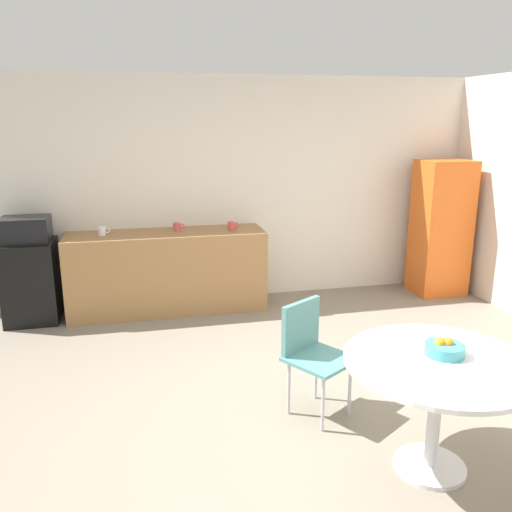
{
  "coord_description": "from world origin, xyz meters",
  "views": [
    {
      "loc": [
        -1.05,
        -3.07,
        2.12
      ],
      "look_at": [
        -0.07,
        1.25,
        0.95
      ],
      "focal_mm": 36.75,
      "sensor_mm": 36.0,
      "label": 1
    }
  ],
  "objects_px": {
    "round_table": "(438,380)",
    "fruit_bowl": "(445,348)",
    "mug_white": "(102,231)",
    "mug_green": "(177,227)",
    "chair_teal": "(310,344)",
    "mug_red": "(232,226)",
    "locker_cabinet": "(441,228)",
    "mini_fridge": "(31,281)",
    "microwave": "(25,230)"
  },
  "relations": [
    {
      "from": "mug_green",
      "to": "fruit_bowl",
      "type": "bearing_deg",
      "value": -67.27
    },
    {
      "from": "mini_fridge",
      "to": "locker_cabinet",
      "type": "distance_m",
      "value": 4.77
    },
    {
      "from": "mini_fridge",
      "to": "locker_cabinet",
      "type": "relative_size",
      "value": 0.53
    },
    {
      "from": "mug_green",
      "to": "microwave",
      "type": "bearing_deg",
      "value": -178.41
    },
    {
      "from": "mini_fridge",
      "to": "chair_teal",
      "type": "distance_m",
      "value": 3.32
    },
    {
      "from": "chair_teal",
      "to": "fruit_bowl",
      "type": "height_order",
      "value": "fruit_bowl"
    },
    {
      "from": "mug_green",
      "to": "mug_red",
      "type": "distance_m",
      "value": 0.61
    },
    {
      "from": "round_table",
      "to": "mug_green",
      "type": "relative_size",
      "value": 8.71
    },
    {
      "from": "chair_teal",
      "to": "mug_white",
      "type": "xyz_separation_m",
      "value": [
        -1.56,
        2.38,
        0.43
      ]
    },
    {
      "from": "locker_cabinet",
      "to": "fruit_bowl",
      "type": "xyz_separation_m",
      "value": [
        -1.85,
        -3.05,
        -0.04
      ]
    },
    {
      "from": "microwave",
      "to": "locker_cabinet",
      "type": "bearing_deg",
      "value": -1.21
    },
    {
      "from": "fruit_bowl",
      "to": "mini_fridge",
      "type": "bearing_deg",
      "value": 132.68
    },
    {
      "from": "fruit_bowl",
      "to": "chair_teal",
      "type": "bearing_deg",
      "value": 127.03
    },
    {
      "from": "microwave",
      "to": "mug_green",
      "type": "relative_size",
      "value": 3.72
    },
    {
      "from": "fruit_bowl",
      "to": "mug_green",
      "type": "xyz_separation_m",
      "value": [
        -1.34,
        3.19,
        0.17
      ]
    },
    {
      "from": "microwave",
      "to": "mug_green",
      "type": "distance_m",
      "value": 1.57
    },
    {
      "from": "microwave",
      "to": "locker_cabinet",
      "type": "height_order",
      "value": "locker_cabinet"
    },
    {
      "from": "chair_teal",
      "to": "mug_red",
      "type": "relative_size",
      "value": 6.43
    },
    {
      "from": "mini_fridge",
      "to": "fruit_bowl",
      "type": "xyz_separation_m",
      "value": [
        2.9,
        -3.15,
        0.34
      ]
    },
    {
      "from": "locker_cabinet",
      "to": "fruit_bowl",
      "type": "height_order",
      "value": "locker_cabinet"
    },
    {
      "from": "locker_cabinet",
      "to": "mug_white",
      "type": "height_order",
      "value": "locker_cabinet"
    },
    {
      "from": "fruit_bowl",
      "to": "mug_green",
      "type": "relative_size",
      "value": 1.82
    },
    {
      "from": "fruit_bowl",
      "to": "mug_green",
      "type": "height_order",
      "value": "mug_green"
    },
    {
      "from": "locker_cabinet",
      "to": "mug_red",
      "type": "height_order",
      "value": "locker_cabinet"
    },
    {
      "from": "locker_cabinet",
      "to": "fruit_bowl",
      "type": "relative_size",
      "value": 6.96
    },
    {
      "from": "round_table",
      "to": "mug_green",
      "type": "xyz_separation_m",
      "value": [
        -1.27,
        3.25,
        0.34
      ]
    },
    {
      "from": "mini_fridge",
      "to": "mug_red",
      "type": "xyz_separation_m",
      "value": [
        2.17,
        -0.03,
        0.51
      ]
    },
    {
      "from": "round_table",
      "to": "mug_red",
      "type": "relative_size",
      "value": 8.71
    },
    {
      "from": "locker_cabinet",
      "to": "round_table",
      "type": "xyz_separation_m",
      "value": [
        -1.92,
        -3.11,
        -0.21
      ]
    },
    {
      "from": "chair_teal",
      "to": "fruit_bowl",
      "type": "distance_m",
      "value": 1.0
    },
    {
      "from": "locker_cabinet",
      "to": "mug_white",
      "type": "bearing_deg",
      "value": 178.51
    },
    {
      "from": "microwave",
      "to": "mug_red",
      "type": "bearing_deg",
      "value": -0.79
    },
    {
      "from": "mini_fridge",
      "to": "round_table",
      "type": "relative_size",
      "value": 0.77
    },
    {
      "from": "round_table",
      "to": "fruit_bowl",
      "type": "distance_m",
      "value": 0.19
    },
    {
      "from": "mini_fridge",
      "to": "mug_green",
      "type": "xyz_separation_m",
      "value": [
        1.57,
        0.04,
        0.51
      ]
    },
    {
      "from": "mini_fridge",
      "to": "locker_cabinet",
      "type": "height_order",
      "value": "locker_cabinet"
    },
    {
      "from": "mug_red",
      "to": "chair_teal",
      "type": "bearing_deg",
      "value": -86.31
    },
    {
      "from": "mug_green",
      "to": "mug_red",
      "type": "bearing_deg",
      "value": -6.96
    },
    {
      "from": "locker_cabinet",
      "to": "mug_green",
      "type": "distance_m",
      "value": 3.19
    },
    {
      "from": "microwave",
      "to": "round_table",
      "type": "bearing_deg",
      "value": -48.48
    },
    {
      "from": "round_table",
      "to": "fruit_bowl",
      "type": "xyz_separation_m",
      "value": [
        0.06,
        0.06,
        0.17
      ]
    },
    {
      "from": "fruit_bowl",
      "to": "locker_cabinet",
      "type": "bearing_deg",
      "value": 58.72
    },
    {
      "from": "round_table",
      "to": "mug_red",
      "type": "xyz_separation_m",
      "value": [
        -0.67,
        3.18,
        0.34
      ]
    },
    {
      "from": "locker_cabinet",
      "to": "microwave",
      "type": "bearing_deg",
      "value": 178.79
    },
    {
      "from": "microwave",
      "to": "fruit_bowl",
      "type": "bearing_deg",
      "value": -47.32
    },
    {
      "from": "chair_teal",
      "to": "mug_red",
      "type": "height_order",
      "value": "mug_red"
    },
    {
      "from": "mug_white",
      "to": "mug_green",
      "type": "distance_m",
      "value": 0.8
    },
    {
      "from": "mini_fridge",
      "to": "fruit_bowl",
      "type": "relative_size",
      "value": 3.69
    },
    {
      "from": "chair_teal",
      "to": "mug_red",
      "type": "bearing_deg",
      "value": 93.69
    },
    {
      "from": "microwave",
      "to": "chair_teal",
      "type": "height_order",
      "value": "microwave"
    }
  ]
}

